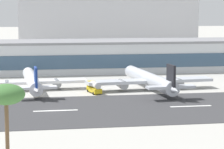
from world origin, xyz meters
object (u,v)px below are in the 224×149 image
object	(u,v)px
terminal_building	(82,56)
service_fuel_truck_1	(94,87)
palm_tree_2	(6,96)
airliner_black_tail_gate_1	(151,80)
airliner_navy_tail_gate_0	(32,81)
distant_hotel_block	(108,24)

from	to	relation	value
terminal_building	service_fuel_truck_1	distance (m)	58.78
terminal_building	service_fuel_truck_1	size ratio (longest dim) A/B	24.78
terminal_building	palm_tree_2	xyz separation A→B (m)	(-26.31, -134.82, 6.14)
palm_tree_2	airliner_black_tail_gate_1	bearing A→B (deg)	60.97
airliner_navy_tail_gate_0	airliner_black_tail_gate_1	world-z (taller)	airliner_black_tail_gate_1
airliner_black_tail_gate_1	palm_tree_2	size ratio (longest dim) A/B	3.43
distant_hotel_block	airliner_navy_tail_gate_0	world-z (taller)	distant_hotel_block
terminal_building	airliner_navy_tail_gate_0	world-z (taller)	terminal_building
terminal_building	palm_tree_2	distance (m)	137.50
airliner_navy_tail_gate_0	palm_tree_2	xyz separation A→B (m)	(-4.03, -85.00, 9.86)
service_fuel_truck_1	airliner_black_tail_gate_1	bearing A→B (deg)	-93.11
terminal_building	airliner_navy_tail_gate_0	bearing A→B (deg)	-114.09
palm_tree_2	terminal_building	bearing A→B (deg)	78.96
terminal_building	airliner_black_tail_gate_1	size ratio (longest dim) A/B	4.24
airliner_navy_tail_gate_0	palm_tree_2	world-z (taller)	palm_tree_2
distant_hotel_block	service_fuel_truck_1	distance (m)	156.88
distant_hotel_block	service_fuel_truck_1	bearing A→B (deg)	-100.51
palm_tree_2	service_fuel_truck_1	bearing A→B (deg)	72.43
terminal_building	distant_hotel_block	size ratio (longest dim) A/B	1.94
airliner_black_tail_gate_1	palm_tree_2	distance (m)	91.17
terminal_building	distant_hotel_block	bearing A→B (deg)	74.50
service_fuel_truck_1	airliner_navy_tail_gate_0	bearing A→B (deg)	54.90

